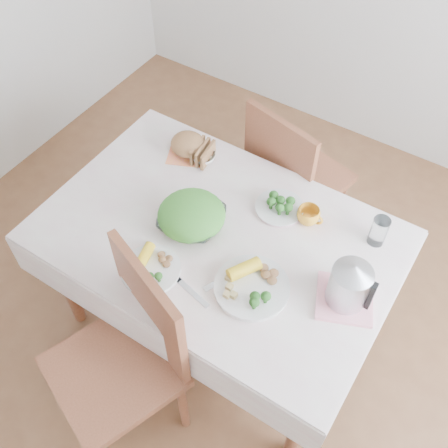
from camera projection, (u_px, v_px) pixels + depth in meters
The scene contains 18 objects.
floor at pixel (219, 320), 2.82m from camera, with size 3.60×3.60×0.00m, color brown.
dining_table at pixel (218, 282), 2.53m from camera, with size 1.40×0.90×0.75m, color brown.
tablecloth at pixel (218, 234), 2.23m from camera, with size 1.50×1.00×0.01m, color white.
chair_near at pixel (115, 375), 2.14m from camera, with size 0.47×0.47×1.04m, color brown.
chair_far at pixel (299, 179), 2.84m from camera, with size 0.45×0.45×0.99m, color brown.
salad_bowl at pixel (192, 220), 2.23m from camera, with size 0.27×0.27×0.07m, color white.
dinner_plate_left at pixel (151, 270), 2.10m from camera, with size 0.24×0.24×0.02m, color white.
dinner_plate_right at pixel (252, 288), 2.05m from camera, with size 0.30×0.30×0.03m, color white.
broccoli_plate at pixel (279, 208), 2.31m from camera, with size 0.22×0.22×0.02m, color beige.
napkin at pixel (189, 152), 2.54m from camera, with size 0.19×0.19×0.00m, color #F78551.
bread_loaf at pixel (188, 144), 2.49m from camera, with size 0.17×0.16×0.10m, color brown.
fruit_bowl at pixel (204, 157), 2.50m from camera, with size 0.12×0.12×0.04m, color white.
yellow_mug at pixel (308, 216), 2.24m from camera, with size 0.10×0.10×0.08m, color orange.
glass_tumbler at pixel (379, 231), 2.15m from camera, with size 0.07×0.07×0.14m, color white.
pink_tray at pixel (344, 299), 2.02m from camera, with size 0.21×0.21×0.02m, color pink.
electric_kettle at pixel (350, 283), 1.93m from camera, with size 0.15×0.15×0.22m, color #B2B5BA.
fork_right at pixel (227, 277), 2.09m from camera, with size 0.02×0.22×0.00m, color silver.
knife at pixel (191, 291), 2.05m from camera, with size 0.02×0.19×0.00m, color silver.
Camera 1 is at (0.76, -1.13, 2.53)m, focal length 42.00 mm.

